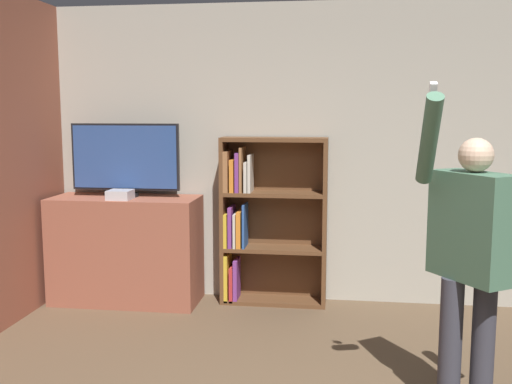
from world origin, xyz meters
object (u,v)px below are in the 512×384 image
object	(u,v)px
person	(471,250)
bookshelf	(263,220)
television	(125,159)
game_console	(120,195)

from	to	relation	value
person	bookshelf	bearing A→B (deg)	-176.55
television	bookshelf	bearing A→B (deg)	4.92
television	person	distance (m)	3.21
television	person	size ratio (longest dim) A/B	0.53
television	game_console	bearing A→B (deg)	-87.29
bookshelf	person	size ratio (longest dim) A/B	0.80
television	person	world-z (taller)	person
television	bookshelf	world-z (taller)	television
game_console	bookshelf	world-z (taller)	bookshelf
television	game_console	xyz separation A→B (m)	(0.01, -0.18, -0.30)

